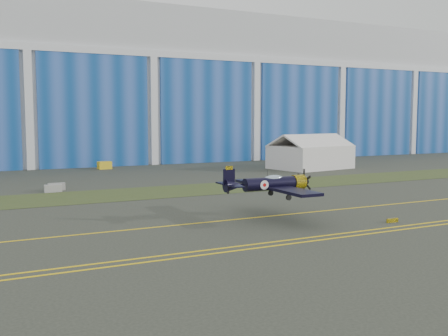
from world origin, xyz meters
name	(u,v)px	position (x,y,z in m)	size (l,w,h in m)	color
ground	(98,220)	(0.00, 0.00, 0.00)	(260.00, 260.00, 0.00)	#36392F
grass_median	(68,198)	(0.00, 14.00, 0.02)	(260.00, 10.00, 0.02)	#475128
hangar	(16,88)	(0.00, 71.79, 14.96)	(220.00, 45.70, 30.00)	silver
taxiway_centreline	(112,231)	(0.00, -5.00, 0.01)	(200.00, 0.20, 0.02)	yellow
edge_line_near	(152,261)	(0.00, -14.50, 0.01)	(80.00, 0.20, 0.02)	yellow
edge_line_far	(147,258)	(0.00, -13.50, 0.01)	(80.00, 0.20, 0.02)	yellow
guard_board_right	(392,220)	(22.00, -12.00, 0.17)	(1.20, 0.15, 0.35)	yellow
warbird	(270,184)	(13.71, -5.85, 3.06)	(9.53, 11.45, 3.36)	black
tent	(310,151)	(43.84, 30.01, 3.01)	(14.38, 11.57, 6.01)	silver
tug	(105,165)	(11.47, 44.80, 0.65)	(2.24, 1.40, 1.31)	gold
gse_box	(281,157)	(47.05, 44.60, 0.91)	(3.02, 1.61, 1.81)	#9A7E99
barrier_a	(56,187)	(-0.18, 20.85, 0.45)	(2.00, 0.60, 0.90)	gray
barrier_b	(53,188)	(-0.78, 19.42, 0.45)	(2.00, 0.60, 0.90)	#9C9A96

